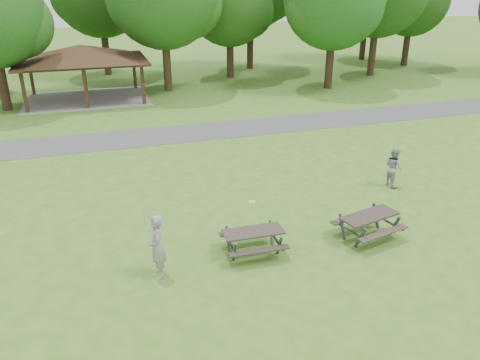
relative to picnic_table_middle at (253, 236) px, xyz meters
name	(u,v)px	position (x,y,z in m)	size (l,w,h in m)	color
ground	(249,278)	(-0.55, -1.24, -0.60)	(160.00, 160.00, 0.00)	#3F6F1F
asphalt_path	(167,135)	(-0.55, 12.76, -0.59)	(120.00, 3.20, 0.02)	#464649
pavilion	(81,55)	(-4.55, 22.76, 2.46)	(8.60, 7.01, 3.76)	#321F12
tree_row_f	(231,6)	(7.54, 27.28, 5.24)	(7.35, 7.00, 9.55)	#311E15
tree_row_g	(335,2)	(13.55, 20.78, 5.73)	(7.77, 7.40, 10.25)	black
tree_row_i	(413,1)	(25.54, 27.78, 5.31)	(7.14, 6.80, 9.52)	black
picnic_table_middle	(253,236)	(0.00, 0.00, 0.00)	(1.93, 1.58, 0.81)	#302823
picnic_table_far	(369,220)	(3.94, -0.25, 0.03)	(2.28, 1.98, 0.86)	#2E2521
frisbee_in_flight	(252,202)	(0.22, 0.79, 0.80)	(0.25, 0.25, 0.02)	yellow
frisbee_thrower	(157,247)	(-2.99, -0.31, 0.37)	(0.71, 0.47, 1.94)	gray
frisbee_catcher	(393,167)	(7.19, 3.16, 0.22)	(0.79, 0.62, 1.63)	#9B9A9D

